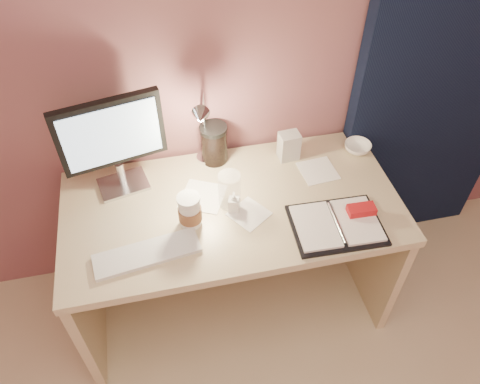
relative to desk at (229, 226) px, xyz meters
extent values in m
plane|color=#8D5752|center=(0.00, 0.30, 0.75)|extent=(3.50, 0.00, 3.50)
cube|color=black|center=(1.05, 0.24, 0.60)|extent=(0.85, 0.08, 2.20)
cube|color=#BDB185|center=(0.00, -0.07, 0.21)|extent=(1.40, 0.70, 0.04)
cube|color=#BDB185|center=(-0.68, -0.07, -0.16)|extent=(0.04, 0.66, 0.69)
cube|color=#BDB185|center=(0.68, -0.07, -0.16)|extent=(0.04, 0.66, 0.69)
cube|color=#BDB185|center=(0.00, 0.26, -0.10)|extent=(1.32, 0.03, 0.55)
cube|color=silver|center=(-0.43, 0.14, 0.23)|extent=(0.23, 0.19, 0.01)
cylinder|color=silver|center=(-0.43, 0.14, 0.30)|extent=(0.03, 0.03, 0.11)
cube|color=black|center=(-0.43, 0.14, 0.52)|extent=(0.41, 0.12, 0.30)
cube|color=#BBDEFF|center=(-0.44, 0.11, 0.52)|extent=(0.36, 0.08, 0.25)
cube|color=silver|center=(-0.36, -0.26, 0.23)|extent=(0.41, 0.17, 0.02)
cube|color=black|center=(0.38, -0.28, 0.23)|extent=(0.37, 0.28, 0.01)
cube|color=white|center=(0.29, -0.27, 0.24)|extent=(0.16, 0.24, 0.01)
cube|color=white|center=(0.47, -0.28, 0.24)|extent=(0.16, 0.24, 0.01)
cube|color=red|center=(0.49, -0.25, 0.27)|extent=(0.11, 0.06, 0.03)
cube|color=white|center=(0.06, -0.14, 0.23)|extent=(0.19, 0.19, 0.00)
cube|color=white|center=(0.42, 0.04, 0.23)|extent=(0.17, 0.17, 0.00)
cube|color=white|center=(-0.11, 0.00, 0.23)|extent=(0.23, 0.23, 0.00)
cylinder|color=white|center=(-0.18, -0.14, 0.29)|extent=(0.08, 0.08, 0.14)
cylinder|color=brown|center=(-0.18, -0.14, 0.28)|extent=(0.09, 0.09, 0.06)
cylinder|color=white|center=(-0.18, -0.14, 0.37)|extent=(0.09, 0.09, 0.01)
cylinder|color=white|center=(-0.01, -0.07, 0.31)|extent=(0.09, 0.09, 0.16)
imported|color=white|center=(0.64, 0.13, 0.25)|extent=(0.13, 0.13, 0.04)
imported|color=white|center=(0.00, -0.10, 0.27)|extent=(0.06, 0.06, 0.10)
cylinder|color=black|center=(-0.02, 0.22, 0.31)|extent=(0.12, 0.12, 0.17)
cube|color=silver|center=(0.31, 0.16, 0.29)|extent=(0.09, 0.08, 0.13)
cylinder|color=silver|center=(-0.05, 0.23, 0.23)|extent=(0.09, 0.09, 0.02)
cylinder|color=silver|center=(-0.05, 0.23, 0.41)|extent=(0.01, 0.01, 0.35)
cone|color=silver|center=(-0.02, 0.07, 0.58)|extent=(0.08, 0.07, 0.07)
camera|label=1|loc=(-0.25, -1.36, 1.66)|focal=35.00mm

